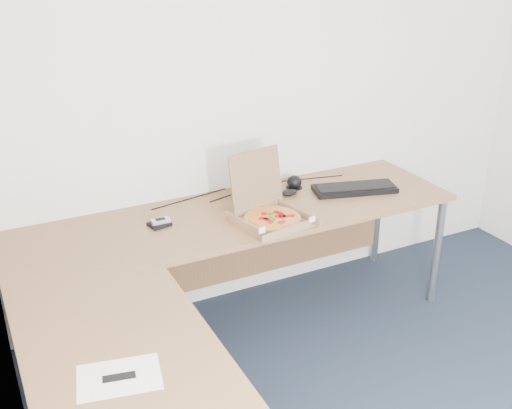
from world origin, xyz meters
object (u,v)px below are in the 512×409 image
keyboard (355,189)px  pizza_box (271,215)px  drinking_glass (271,184)px  desk (214,265)px  wallet (159,224)px

keyboard → pizza_box: bearing=-151.7°
pizza_box → keyboard: bearing=1.3°
drinking_glass → keyboard: size_ratio=0.24×
pizza_box → keyboard: 0.66m
pizza_box → drinking_glass: 0.38m
pizza_box → drinking_glass: pizza_box is taller
pizza_box → keyboard: size_ratio=0.80×
desk → pizza_box: bearing=30.2°
desk → wallet: (-0.11, 0.47, 0.04)m
pizza_box → desk: bearing=-161.5°
pizza_box → keyboard: (0.64, 0.15, -0.03)m
drinking_glass → keyboard: (0.46, -0.19, -0.04)m
keyboard → drinking_glass: bearing=172.9°
desk → keyboard: keyboard is taller
drinking_glass → wallet: (-0.73, -0.12, -0.05)m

